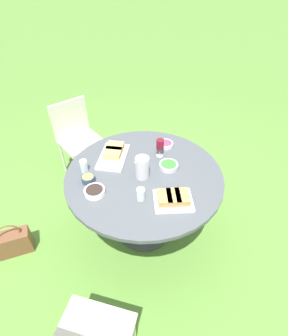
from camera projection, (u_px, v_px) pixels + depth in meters
The scene contains 14 objects.
ground_plane at pixel (144, 228), 2.65m from camera, with size 40.00×40.00×0.00m, color #5B8C38.
dining_table at pixel (144, 183), 2.24m from camera, with size 1.31×1.31×0.74m.
chair_near_left at pixel (77, 134), 3.03m from camera, with size 0.56×0.54×0.89m.
water_pitcher at pixel (142, 167), 2.08m from camera, with size 0.12×0.11×0.19m.
wine_glass at pixel (160, 145), 2.28m from camera, with size 0.07×0.07×0.17m.
platter_bread_main at pixel (114, 153), 2.33m from camera, with size 0.38×0.44×0.08m.
platter_charcuterie at pixel (173, 199), 1.91m from camera, with size 0.34×0.30×0.07m.
bowl_fries at pixel (88, 179), 2.08m from camera, with size 0.11×0.11×0.06m.
bowl_salad at pixel (168, 165), 2.22m from camera, with size 0.16×0.16×0.04m.
bowl_olives at pixel (95, 191), 1.98m from camera, with size 0.16×0.16×0.04m.
bowl_dip_red at pixel (166, 144), 2.46m from camera, with size 0.14×0.14×0.04m.
cup_water_near at pixel (84, 166), 2.16m from camera, with size 0.06×0.06×0.11m.
cup_water_far at pixel (141, 194), 1.92m from camera, with size 0.06×0.06×0.10m.
handbag at pixel (14, 242), 2.38m from camera, with size 0.30×0.14×0.37m.
Camera 1 is at (0.56, 1.52, 2.19)m, focal length 28.00 mm.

